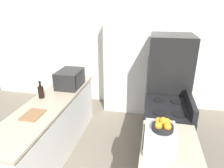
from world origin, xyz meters
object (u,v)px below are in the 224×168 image
at_px(pantry_cabinet, 127,63).
at_px(wine_bottle, 41,92).
at_px(stove, 165,133).
at_px(microwave, 70,79).
at_px(refrigerator, 167,86).
at_px(fruit_bowl, 163,125).
at_px(toaster_oven, 160,138).

height_order(pantry_cabinet, wine_bottle, pantry_cabinet).
relative_size(pantry_cabinet, stove, 2.00).
bearing_deg(wine_bottle, pantry_cabinet, 55.67).
relative_size(stove, wine_bottle, 3.84).
bearing_deg(stove, microwave, 164.95).
bearing_deg(refrigerator, wine_bottle, -155.17).
bearing_deg(fruit_bowl, toaster_oven, 171.88).
height_order(stove, toaster_oven, toaster_oven).
bearing_deg(wine_bottle, refrigerator, 24.83).
bearing_deg(fruit_bowl, microwave, 138.86).
bearing_deg(toaster_oven, fruit_bowl, -8.12).
xyz_separation_m(pantry_cabinet, refrigerator, (0.82, -0.74, -0.16)).
xyz_separation_m(microwave, toaster_oven, (1.51, -1.33, -0.04)).
distance_m(toaster_oven, fruit_bowl, 0.15).
bearing_deg(toaster_oven, stove, 80.96).
xyz_separation_m(toaster_oven, fruit_bowl, (0.02, -0.00, 0.15)).
distance_m(microwave, fruit_bowl, 2.03).
relative_size(pantry_cabinet, microwave, 4.07).
bearing_deg(fruit_bowl, stove, 82.06).
bearing_deg(pantry_cabinet, fruit_bowl, -74.69).
height_order(microwave, fruit_bowl, fruit_bowl).
relative_size(refrigerator, microwave, 3.44).
distance_m(wine_bottle, toaster_oven, 1.94).
bearing_deg(refrigerator, toaster_oven, -95.65).
relative_size(pantry_cabinet, wine_bottle, 7.70).
bearing_deg(wine_bottle, stove, 2.49).
xyz_separation_m(pantry_cabinet, fruit_bowl, (0.67, -2.43, 0.09)).
relative_size(pantry_cabinet, refrigerator, 1.18).
bearing_deg(fruit_bowl, pantry_cabinet, 105.31).
relative_size(pantry_cabinet, fruit_bowl, 10.21).
xyz_separation_m(refrigerator, wine_bottle, (-1.93, -0.89, 0.10)).
bearing_deg(microwave, stove, -15.05).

